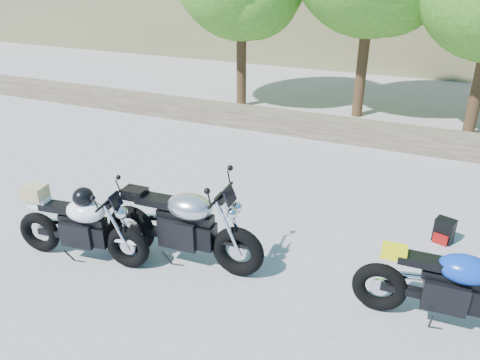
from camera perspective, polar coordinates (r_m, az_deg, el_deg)
name	(u,v)px	position (r m, az deg, el deg)	size (l,w,h in m)	color
ground	(200,250)	(7.01, -4.86, -8.48)	(90.00, 90.00, 0.00)	gray
stone_wall	(307,125)	(11.54, 8.21, 6.63)	(22.00, 0.55, 0.50)	#483F30
silver_bike	(183,226)	(6.46, -6.95, -5.65)	(2.38, 0.75, 1.19)	black
white_bike	(80,224)	(6.88, -18.96, -5.15)	(2.05, 0.65, 1.13)	black
blue_bike	(449,289)	(5.91, 24.18, -11.98)	(2.12, 0.67, 1.06)	black
backpack	(444,231)	(7.72, 23.62, -5.70)	(0.32, 0.30, 0.38)	black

